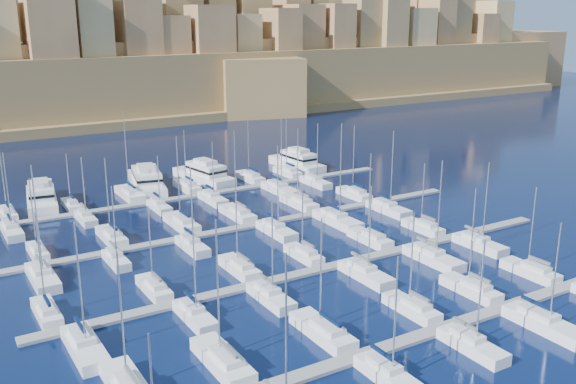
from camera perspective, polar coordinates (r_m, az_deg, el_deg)
ground at (r=101.96m, az=-0.17°, el=-4.57°), size 600.00×600.00×0.00m
pontoon_near at (r=77.25m, az=13.24°, el=-11.84°), size 84.00×2.00×0.40m
pontoon_mid_near at (r=92.52m, az=3.69°, el=-6.66°), size 84.00×2.00×0.40m
pontoon_mid_far at (r=110.09m, az=-2.86°, el=-2.92°), size 84.00×2.00×0.40m
pontoon_far at (r=129.03m, az=-7.51°, el=-0.22°), size 84.00×2.00×0.40m
sailboat_1 at (r=68.63m, az=-5.82°, el=-14.68°), size 3.00×10.01×16.23m
sailboat_2 at (r=73.96m, az=3.13°, el=-12.24°), size 2.94×9.81×14.28m
sailboat_3 at (r=80.54m, az=10.96°, el=-10.08°), size 2.50×8.35×13.09m
sailboat_4 at (r=87.45m, az=15.97°, el=-8.26°), size 2.65×8.83×14.47m
sailboat_5 at (r=95.68m, az=20.78°, el=-6.59°), size 2.59×8.62×12.97m
sailboat_8 at (r=66.72m, az=8.93°, el=-15.80°), size 2.53×8.45×13.81m
sailboat_9 at (r=73.86m, az=16.02°, el=-12.94°), size 2.53×8.44×13.31m
sailboat_10 at (r=81.05m, az=21.81°, el=-10.80°), size 3.04×10.13×13.51m
sailboat_12 at (r=83.26m, az=-20.65°, el=-9.97°), size 2.38×7.94×13.45m
sailboat_13 at (r=86.19m, az=-11.81°, el=-8.35°), size 2.41×8.04×12.06m
sailboat_14 at (r=90.97m, az=-4.35°, el=-6.71°), size 2.65×8.83×13.81m
sailboat_15 at (r=95.43m, az=1.44°, el=-5.58°), size 2.36×7.87×11.31m
sailboat_16 at (r=102.79m, az=7.32°, el=-4.09°), size 2.65×8.84×14.71m
sailboat_17 at (r=109.41m, az=11.93°, el=-3.09°), size 2.46×8.20×11.86m
sailboat_18 at (r=74.04m, az=-17.63°, el=-12.98°), size 3.00×10.00×15.37m
sailboat_19 at (r=78.14m, az=-8.29°, el=-10.78°), size 2.51×8.36×14.23m
sailboat_20 at (r=82.05m, az=-1.56°, el=-9.27°), size 2.60×8.68×13.69m
sailboat_21 at (r=89.34m, az=6.90°, el=-7.21°), size 2.85×9.49×13.67m
sailboat_22 at (r=96.55m, az=12.75°, el=-5.69°), size 3.08×10.27×15.73m
sailboat_23 at (r=103.85m, az=16.64°, el=-4.44°), size 2.77×9.23×14.12m
sailboat_24 at (r=103.61m, az=-21.36°, el=-4.95°), size 2.22×7.39×12.18m
sailboat_25 at (r=106.64m, az=-15.41°, el=-3.81°), size 2.78×9.25×13.77m
sailboat_26 at (r=110.59m, az=-9.43°, el=-2.72°), size 3.03×10.08×15.89m
sailboat_27 at (r=114.47m, az=-4.50°, el=-1.91°), size 2.90×9.67×15.97m
sailboat_28 at (r=120.57m, az=1.01°, el=-0.95°), size 2.91×9.68×15.06m
sailboat_29 at (r=127.06m, az=5.91°, el=-0.16°), size 2.61×8.71×14.54m
sailboat_30 at (r=93.70m, az=-20.98°, el=-7.06°), size 3.01×10.02×16.77m
sailboat_31 at (r=96.85m, az=-15.04°, el=-5.81°), size 2.26×7.53×12.19m
sailboat_32 at (r=99.98m, az=-8.51°, el=-4.73°), size 2.52×8.39×13.56m
sailboat_33 at (r=105.67m, az=-1.05°, el=-3.40°), size 2.81×9.37×15.34m
sailboat_34 at (r=111.08m, az=4.39°, el=-2.45°), size 3.29×10.96×17.96m
sailboat_35 at (r=118.47m, az=8.88°, el=-1.45°), size 2.94×9.80×15.49m
sailboat_36 at (r=124.67m, az=-23.67°, el=-1.76°), size 2.49×8.30×13.88m
sailboat_37 at (r=125.96m, az=-18.71°, el=-1.10°), size 2.23×7.45×10.68m
sailboat_38 at (r=130.09m, az=-13.88°, el=-0.15°), size 3.14×10.48×17.38m
sailboat_39 at (r=133.24m, az=-8.95°, el=0.48°), size 2.71×9.04×12.65m
sailboat_40 at (r=139.28m, az=-3.39°, el=1.32°), size 2.77×9.24×13.78m
sailboat_41 at (r=143.52m, az=-0.04°, el=1.78°), size 2.61×8.69×13.43m
sailboat_42 at (r=114.76m, az=-23.34°, el=-3.17°), size 2.64×8.80×14.22m
sailboat_43 at (r=117.25m, az=-17.54°, el=-2.22°), size 2.30×7.67×11.92m
sailboat_44 at (r=120.75m, az=-11.38°, el=-1.27°), size 2.34×7.80×10.64m
sailboat_45 at (r=124.08m, az=-6.71°, el=-0.59°), size 2.63×8.78×12.26m
sailboat_46 at (r=129.73m, az=-0.73°, el=0.27°), size 3.17×10.57×15.64m
sailboat_47 at (r=135.22m, az=2.47°, el=0.89°), size 2.63×8.76×13.63m
motor_yacht_a at (r=129.77m, az=-21.08°, el=-0.37°), size 7.69×17.70×5.25m
motor_yacht_b at (r=135.82m, az=-12.46°, el=1.02°), size 9.98×20.50×5.25m
motor_yacht_c at (r=139.08m, az=-7.44°, el=1.61°), size 7.84×17.82×5.25m
motor_yacht_d at (r=149.39m, az=0.84°, el=2.73°), size 5.91×16.72×5.25m
fortified_city at (r=243.09m, az=-19.75°, el=9.99°), size 460.00×108.95×59.52m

